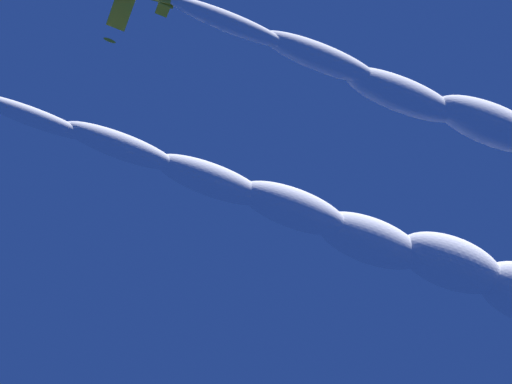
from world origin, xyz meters
name	(u,v)px	position (x,y,z in m)	size (l,w,h in m)	color
smoke_trail_lead	(453,266)	(41.62, -2.70, 68.36)	(53.09, 5.86, 5.02)	white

